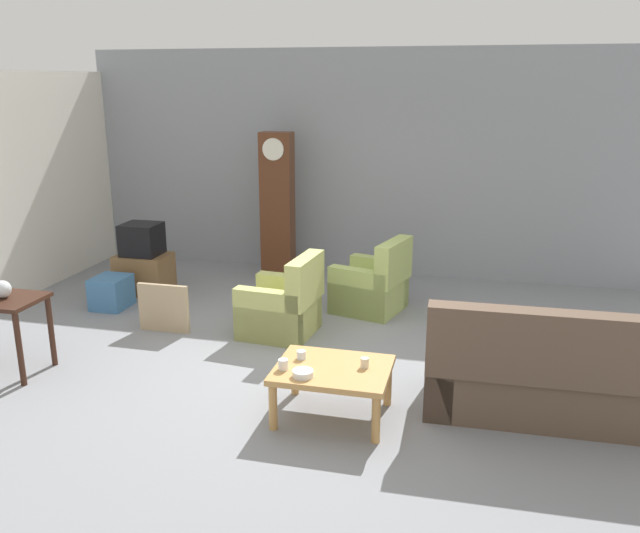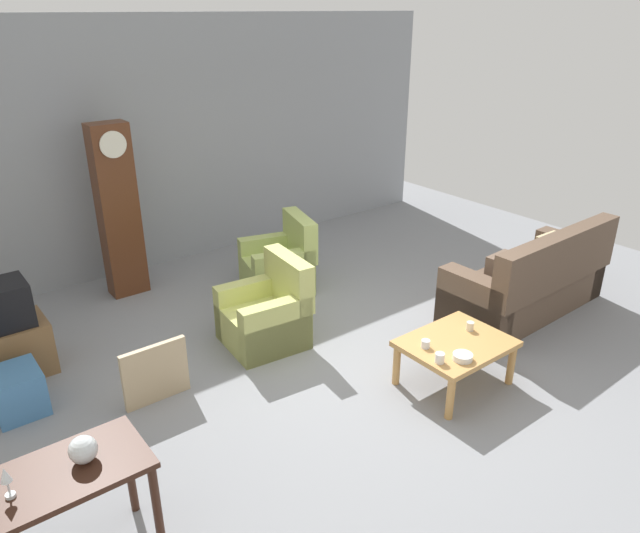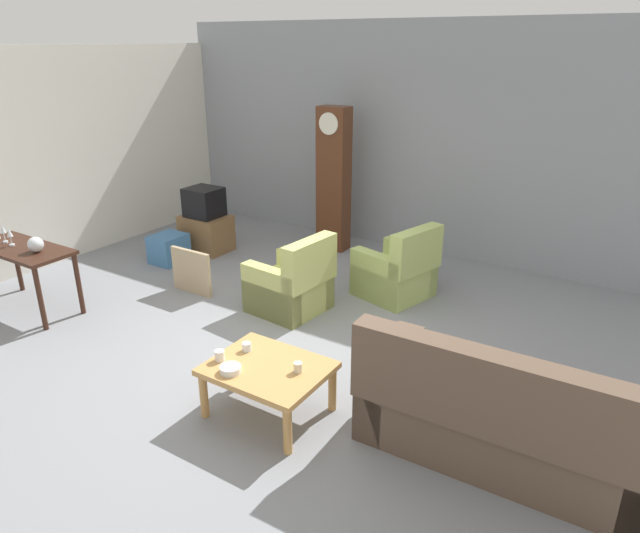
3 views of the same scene
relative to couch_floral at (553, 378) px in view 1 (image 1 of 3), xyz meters
The scene contains 16 objects.
ground_plane 2.35m from the couch_floral, behind, with size 10.40×10.40×0.00m, color gray.
garage_door_wall 4.77m from the couch_floral, 119.78° to the left, with size 8.40×0.16×3.20m, color gray.
couch_floral is the anchor object (origin of this frame).
armchair_olive_near 3.03m from the couch_floral, 155.51° to the left, with size 0.86×0.83×0.92m.
armchair_olive_far 2.96m from the couch_floral, 130.13° to the left, with size 0.96×0.94×0.92m.
coffee_table_wood 1.85m from the couch_floral, 166.09° to the right, with size 0.96×0.76×0.45m.
grandfather_clock 4.85m from the couch_floral, 136.07° to the left, with size 0.44×0.30×2.08m.
tv_stand_cabinet 5.49m from the couch_floral, 155.80° to the left, with size 0.68×0.52×0.53m, color brown.
tv_crt 5.50m from the couch_floral, 155.80° to the left, with size 0.48×0.44×0.42m, color black.
framed_picture_leaning 4.21m from the couch_floral, 166.19° to the left, with size 0.60×0.05×0.56m, color tan.
storage_box_blue 5.36m from the couch_floral, 162.69° to the left, with size 0.41×0.46×0.40m, color teal.
glass_dome_cloche 5.09m from the couch_floral, behind, with size 0.17×0.17×0.17m, color silver.
cup_white_porcelain 2.27m from the couch_floral, 164.96° to the right, with size 0.08×0.08×0.09m, color white.
cup_blue_rimmed 2.13m from the couch_floral, behind, with size 0.08×0.08×0.07m, color silver.
cup_cream_tall 1.59m from the couch_floral, 165.94° to the right, with size 0.07×0.07×0.08m, color beige.
bowl_white_stacked 2.11m from the couch_floral, 161.24° to the right, with size 0.17×0.17×0.05m, color white.
Camera 1 is at (1.59, -5.74, 2.77)m, focal length 36.70 mm.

